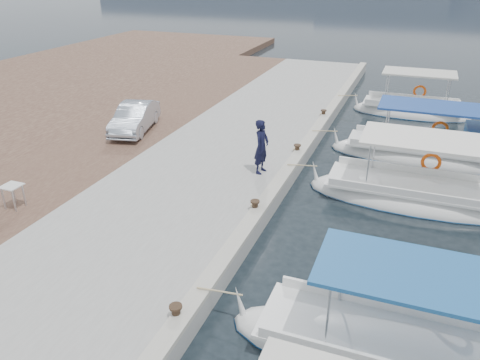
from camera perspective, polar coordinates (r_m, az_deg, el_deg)
name	(u,v)px	position (r m, az deg, el deg)	size (l,w,h in m)	color
ground	(249,253)	(13.02, 1.07, -8.89)	(400.00, 400.00, 0.00)	black
concrete_quay	(220,163)	(17.98, -2.49, 2.09)	(6.00, 40.00, 0.50)	gray
quay_curb	(290,166)	(17.02, 6.13, 1.73)	(0.44, 40.00, 0.12)	#AEAA9A
cobblestone_strip	(110,146)	(20.36, -15.58, 3.98)	(4.00, 40.00, 0.50)	#4F342A
fishing_caique_c	(417,198)	(16.67, 20.74, -2.05)	(7.22, 2.48, 2.83)	white
fishing_caique_d	(431,156)	(20.32, 22.31, 2.74)	(7.84, 2.28, 2.83)	white
fishing_caique_e	(410,112)	(26.21, 20.06, 7.78)	(5.89, 2.23, 2.83)	white
mooring_bollards	(255,205)	(13.97, 1.84, -3.02)	(0.28, 20.28, 0.33)	black
fisherman	(262,147)	(16.22, 2.64, 4.08)	(0.70, 0.46, 1.92)	black
parked_car	(135,117)	(21.04, -12.71, 7.45)	(1.27, 3.65, 1.20)	#AFBAC8
folding_table	(13,192)	(15.57, -25.98, -1.29)	(0.55, 0.55, 0.73)	silver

